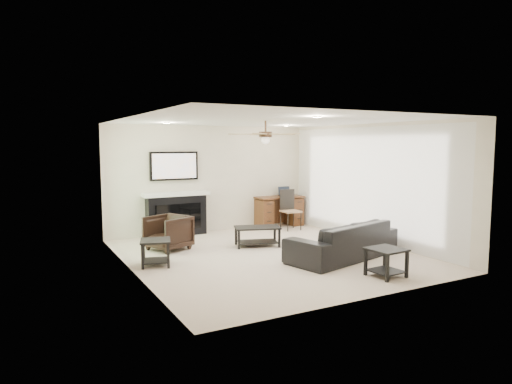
% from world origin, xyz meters
% --- Properties ---
extents(room_shell, '(5.50, 5.54, 2.52)m').
position_xyz_m(room_shell, '(0.19, 0.08, 1.68)').
color(room_shell, beige).
rests_on(room_shell, ground).
extents(sofa, '(2.42, 1.41, 0.66)m').
position_xyz_m(sofa, '(1.09, -0.84, 0.33)').
color(sofa, black).
rests_on(sofa, ground).
extents(armchair, '(0.98, 0.96, 0.68)m').
position_xyz_m(armchair, '(-1.51, 1.31, 0.34)').
color(armchair, black).
rests_on(armchair, ground).
extents(coffee_table, '(1.01, 0.75, 0.40)m').
position_xyz_m(coffee_table, '(0.19, 0.76, 0.20)').
color(coffee_table, black).
rests_on(coffee_table, ground).
extents(end_table_near, '(0.55, 0.55, 0.45)m').
position_xyz_m(end_table_near, '(0.94, -2.09, 0.23)').
color(end_table_near, black).
rests_on(end_table_near, ground).
extents(end_table_left, '(0.62, 0.62, 0.45)m').
position_xyz_m(end_table_left, '(-2.06, 0.26, 0.23)').
color(end_table_left, black).
rests_on(end_table_left, ground).
extents(fireplace_unit, '(1.52, 0.34, 1.91)m').
position_xyz_m(fireplace_unit, '(-0.91, 2.58, 0.95)').
color(fireplace_unit, black).
rests_on(fireplace_unit, ground).
extents(desk, '(1.22, 0.56, 0.76)m').
position_xyz_m(desk, '(1.76, 2.51, 0.38)').
color(desk, '#3A1C0E').
rests_on(desk, ground).
extents(desk_chair, '(0.44, 0.46, 0.97)m').
position_xyz_m(desk_chair, '(1.76, 1.96, 0.48)').
color(desk_chair, black).
rests_on(desk_chair, ground).
extents(laptop, '(0.33, 0.24, 0.23)m').
position_xyz_m(laptop, '(1.96, 2.49, 0.88)').
color(laptop, black).
rests_on(laptop, desk).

